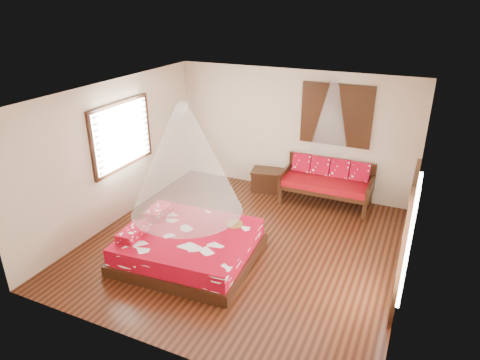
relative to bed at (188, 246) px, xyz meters
name	(u,v)px	position (x,y,z in m)	size (l,w,h in m)	color
room	(243,175)	(0.69, 0.79, 1.15)	(5.54, 5.54, 2.84)	black
bed	(188,246)	(0.00, 0.00, 0.00)	(2.34, 2.15, 0.65)	black
daybed	(327,180)	(1.63, 3.17, 0.27)	(1.94, 0.86, 0.98)	black
storage_chest	(267,180)	(0.21, 3.24, 0.00)	(0.81, 0.65, 0.50)	black
shutter_panel	(336,115)	(1.63, 3.50, 1.65)	(1.52, 0.06, 1.32)	black
window_left	(122,135)	(-2.02, 0.99, 1.45)	(0.10, 1.74, 1.34)	black
glazed_door	(404,244)	(3.41, 0.19, 0.82)	(0.08, 1.02, 2.16)	black
wine_tray	(235,222)	(0.61, 0.60, 0.31)	(0.29, 0.29, 0.23)	brown
mosquito_net_main	(185,160)	(0.02, 0.00, 1.60)	(1.84, 1.84, 1.80)	white
mosquito_net_daybed	(331,116)	(1.63, 3.04, 1.75)	(0.77, 0.77, 1.50)	white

